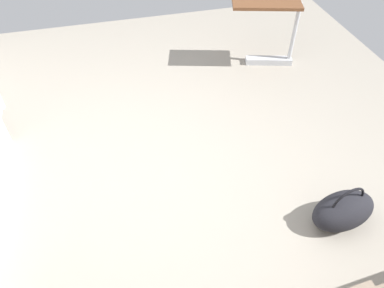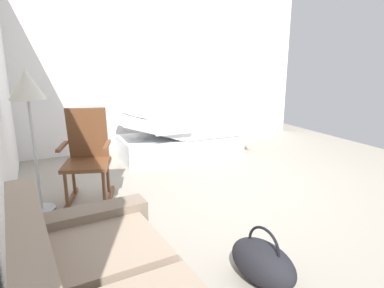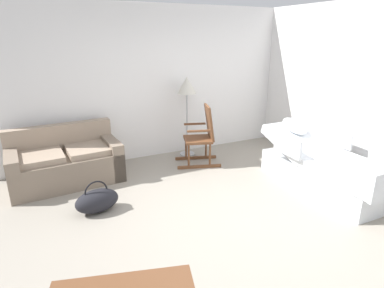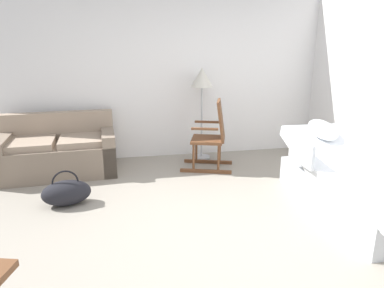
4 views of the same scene
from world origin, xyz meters
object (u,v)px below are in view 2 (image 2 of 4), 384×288
at_px(hospital_bed, 180,138).
at_px(floor_lamp, 28,94).
at_px(rocking_chair, 87,158).
at_px(duffel_bag, 263,262).

height_order(hospital_bed, floor_lamp, floor_lamp).
xyz_separation_m(rocking_chair, duffel_bag, (-1.99, -0.89, -0.35)).
bearing_deg(duffel_bag, hospital_bed, -13.21).
bearing_deg(floor_lamp, duffel_bag, -144.13).
distance_m(hospital_bed, rocking_chair, 2.06).
distance_m(rocking_chair, duffel_bag, 2.21).
height_order(floor_lamp, duffel_bag, floor_lamp).
bearing_deg(hospital_bed, floor_lamp, 120.53).
height_order(rocking_chair, floor_lamp, floor_lamp).
bearing_deg(floor_lamp, hospital_bed, -59.47).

